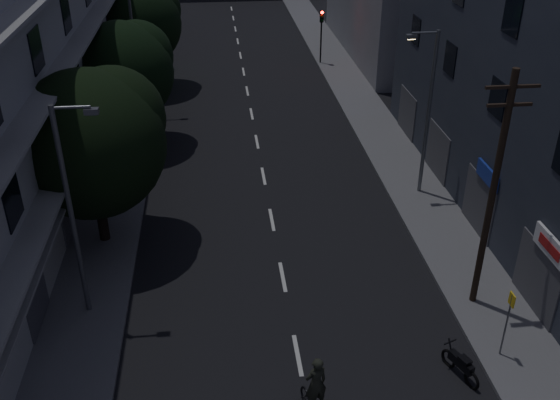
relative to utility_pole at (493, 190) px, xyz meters
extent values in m
plane|color=black|center=(-6.97, 16.43, -4.87)|extent=(160.00, 160.00, 0.00)
cube|color=#565659|center=(-14.47, 16.43, -4.79)|extent=(3.00, 90.00, 0.15)
cube|color=#565659|center=(0.53, 16.43, -4.79)|extent=(3.00, 90.00, 0.15)
cube|color=beige|center=(-6.97, -2.07, -4.86)|extent=(0.15, 2.00, 0.01)
cube|color=beige|center=(-6.97, 2.43, -4.86)|extent=(0.15, 2.00, 0.01)
cube|color=beige|center=(-6.97, 6.93, -4.86)|extent=(0.15, 2.00, 0.01)
cube|color=beige|center=(-6.97, 11.43, -4.86)|extent=(0.15, 2.00, 0.01)
cube|color=beige|center=(-6.97, 15.93, -4.86)|extent=(0.15, 2.00, 0.01)
cube|color=beige|center=(-6.97, 20.43, -4.86)|extent=(0.15, 2.00, 0.01)
cube|color=beige|center=(-6.97, 24.93, -4.86)|extent=(0.15, 2.00, 0.01)
cube|color=beige|center=(-6.97, 29.43, -4.86)|extent=(0.15, 2.00, 0.01)
cube|color=beige|center=(-6.97, 33.93, -4.86)|extent=(0.15, 2.00, 0.01)
cube|color=beige|center=(-6.97, 38.43, -4.86)|extent=(0.15, 2.00, 0.01)
cube|color=beige|center=(-6.97, 42.93, -4.86)|extent=(0.15, 2.00, 0.01)
cube|color=beige|center=(-6.97, 47.43, -4.86)|extent=(0.15, 2.00, 0.01)
cube|color=beige|center=(-6.97, 51.93, -4.86)|extent=(0.15, 2.00, 0.01)
cube|color=black|center=(-15.95, 0.43, -2.87)|extent=(0.06, 1.60, 1.60)
cube|color=black|center=(-15.95, 6.43, -2.87)|extent=(0.06, 1.60, 1.60)
cube|color=black|center=(-15.95, 12.43, -2.87)|extent=(0.06, 1.60, 1.60)
cube|color=black|center=(-15.95, 18.43, -2.87)|extent=(0.06, 1.60, 1.60)
cube|color=black|center=(-15.95, 24.43, -2.87)|extent=(0.06, 1.60, 1.60)
cube|color=black|center=(-15.95, 0.43, 0.33)|extent=(0.06, 1.60, 1.60)
cube|color=black|center=(-15.95, 6.43, 0.33)|extent=(0.06, 1.60, 1.60)
cube|color=black|center=(-15.95, 12.43, 0.33)|extent=(0.06, 1.60, 1.60)
cube|color=black|center=(-15.95, 18.43, 0.33)|extent=(0.06, 1.60, 1.60)
cube|color=black|center=(-15.95, 24.43, 0.33)|extent=(0.06, 1.60, 1.60)
cube|color=black|center=(-15.95, 6.43, 3.53)|extent=(0.06, 1.60, 1.60)
cube|color=black|center=(-15.95, 12.43, 3.53)|extent=(0.06, 1.60, 1.60)
cube|color=gray|center=(-15.47, 9.43, -0.87)|extent=(1.00, 32.40, 0.12)
cube|color=gray|center=(-15.47, 9.43, 2.33)|extent=(1.00, 32.40, 0.12)
cube|color=gray|center=(-15.57, 9.43, -1.77)|extent=(0.80, 32.40, 0.12)
cube|color=#424247|center=(-15.94, 0.43, -3.47)|extent=(0.06, 2.40, 2.40)
cube|color=#424247|center=(-15.94, 6.43, -3.47)|extent=(0.06, 2.40, 2.40)
cube|color=#424247|center=(-15.94, 12.43, -3.47)|extent=(0.06, 2.40, 2.40)
cube|color=#424247|center=(-15.94, 18.43, -3.47)|extent=(0.06, 2.40, 2.40)
cube|color=#424247|center=(-15.94, 24.43, -3.47)|extent=(0.06, 2.40, 2.40)
cube|color=#2A2F39|center=(5.03, 5.43, 0.63)|extent=(6.00, 28.00, 11.00)
cube|color=black|center=(2.01, 4.93, 1.43)|extent=(0.06, 1.40, 1.50)
cube|color=black|center=(2.01, 10.43, 1.43)|extent=(0.06, 1.40, 1.50)
cube|color=black|center=(2.01, 15.93, 1.43)|extent=(0.06, 1.40, 1.50)
cube|color=black|center=(2.01, 4.93, 4.73)|extent=(0.06, 1.40, 1.50)
cube|color=#424247|center=(2.00, -0.57, -3.47)|extent=(0.06, 3.00, 2.60)
cube|color=#424247|center=(2.00, 4.93, -3.47)|extent=(0.06, 3.00, 2.60)
cube|color=#424247|center=(2.00, 10.43, -3.47)|extent=(0.06, 3.00, 2.60)
cube|color=#424247|center=(2.00, 15.93, -3.47)|extent=(0.06, 3.00, 2.60)
cube|color=silver|center=(1.93, -1.07, -1.77)|extent=(0.12, 2.20, 0.80)
cube|color=#B21414|center=(1.85, -1.07, -1.77)|extent=(0.02, 1.40, 0.36)
cube|color=navy|center=(1.93, 4.43, -1.77)|extent=(0.12, 2.00, 0.70)
cylinder|color=black|center=(-14.42, 5.91, -2.67)|extent=(0.44, 0.44, 4.10)
sphere|color=black|center=(-14.42, 5.91, -0.20)|extent=(6.16, 6.16, 6.16)
sphere|color=black|center=(-13.50, 6.68, 0.57)|extent=(4.31, 4.31, 4.31)
sphere|color=black|center=(-15.19, 5.29, 0.26)|extent=(4.00, 4.00, 4.00)
cylinder|color=black|center=(-14.32, 16.32, -2.83)|extent=(0.44, 0.44, 3.78)
sphere|color=black|center=(-14.32, 16.32, -0.56)|extent=(5.69, 5.69, 5.69)
sphere|color=black|center=(-13.47, 17.04, 0.15)|extent=(3.98, 3.98, 3.98)
sphere|color=black|center=(-15.03, 15.76, -0.13)|extent=(3.70, 3.70, 3.70)
cylinder|color=black|center=(-14.35, 26.40, -2.69)|extent=(0.44, 0.44, 4.06)
sphere|color=black|center=(-14.35, 26.40, -0.25)|extent=(6.07, 6.07, 6.07)
sphere|color=black|center=(-13.44, 27.15, 0.51)|extent=(4.25, 4.25, 4.25)
sphere|color=black|center=(-15.11, 25.79, 0.21)|extent=(3.94, 3.94, 3.94)
cylinder|color=black|center=(-0.70, 30.70, -3.12)|extent=(0.12, 0.12, 3.20)
cube|color=black|center=(-0.70, 30.70, -1.07)|extent=(0.28, 0.22, 0.90)
sphere|color=#FF0C05|center=(-0.70, 30.55, -0.74)|extent=(0.22, 0.22, 0.22)
sphere|color=#3F330C|center=(-0.70, 30.55, -1.04)|extent=(0.22, 0.22, 0.22)
sphere|color=black|center=(-0.70, 30.55, -1.34)|extent=(0.22, 0.22, 0.22)
cylinder|color=black|center=(-13.28, 31.34, -3.12)|extent=(0.12, 0.12, 3.20)
cube|color=black|center=(-13.28, 31.34, -1.07)|extent=(0.28, 0.22, 0.90)
sphere|color=black|center=(-13.28, 31.19, -0.74)|extent=(0.22, 0.22, 0.22)
sphere|color=#3F330C|center=(-13.28, 31.19, -1.04)|extent=(0.22, 0.22, 0.22)
sphere|color=#0CFF26|center=(-13.28, 31.19, -1.34)|extent=(0.22, 0.22, 0.22)
cylinder|color=slate|center=(-14.37, 1.03, -0.72)|extent=(0.18, 0.18, 8.00)
cylinder|color=slate|center=(-13.77, 1.03, 3.18)|extent=(1.20, 0.10, 0.10)
cube|color=slate|center=(-13.17, 1.03, 3.03)|extent=(0.45, 0.25, 0.18)
cube|color=#4C4C4C|center=(-13.17, 1.03, 2.93)|extent=(0.35, 0.18, 0.04)
cylinder|color=slate|center=(0.62, 8.70, -0.72)|extent=(0.18, 0.18, 8.00)
cylinder|color=slate|center=(0.02, 8.70, 3.18)|extent=(1.20, 0.10, 0.10)
cube|color=slate|center=(-0.58, 8.70, 3.03)|extent=(0.45, 0.25, 0.18)
cube|color=#FFD88C|center=(-0.58, 8.70, 2.93)|extent=(0.35, 0.18, 0.04)
cylinder|color=slate|center=(-14.12, 21.50, -0.72)|extent=(0.18, 0.18, 8.00)
cylinder|color=black|center=(0.00, 0.00, -0.22)|extent=(0.24, 0.24, 9.00)
cube|color=black|center=(0.00, 0.00, 3.68)|extent=(1.80, 0.10, 0.10)
cube|color=black|center=(0.00, 0.00, 3.08)|extent=(1.50, 0.10, 0.10)
cylinder|color=#595B60|center=(-0.19, -2.91, -3.47)|extent=(0.06, 0.06, 2.50)
cube|color=yellow|center=(-0.19, -2.91, -2.42)|extent=(0.05, 0.35, 0.45)
torus|color=black|center=(-1.65, -4.09, -4.59)|extent=(0.33, 0.64, 0.65)
torus|color=black|center=(-2.05, -3.07, -4.59)|extent=(0.33, 0.64, 0.65)
cube|color=black|center=(-1.85, -3.58, -4.30)|extent=(0.58, 1.02, 0.32)
cube|color=black|center=(-1.80, -3.71, -4.06)|extent=(0.41, 0.48, 0.09)
cylinder|color=black|center=(-2.03, -3.11, -4.18)|extent=(0.20, 0.39, 0.77)
cube|color=black|center=(-2.07, -3.03, -3.91)|extent=(0.48, 0.22, 0.04)
imported|color=black|center=(-6.82, -4.80, -3.43)|extent=(0.80, 0.64, 1.89)
camera|label=1|loc=(-9.31, -17.84, 10.11)|focal=40.00mm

